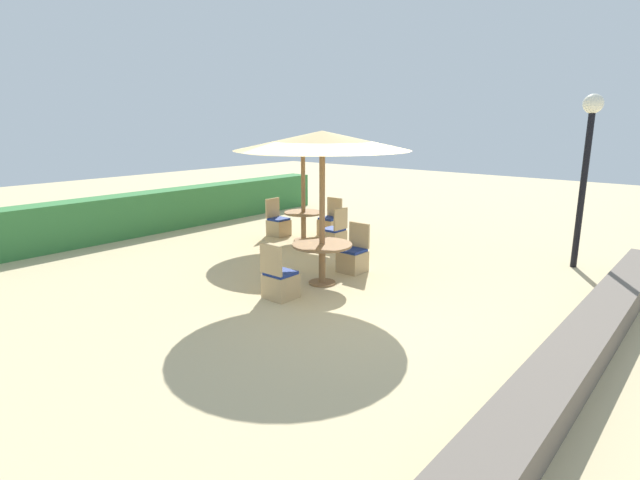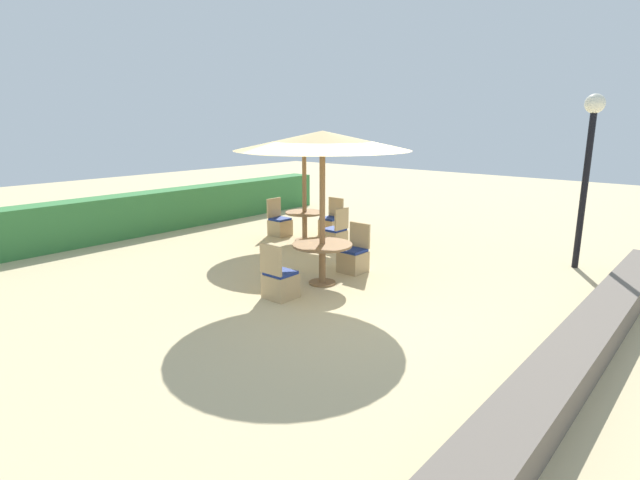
{
  "view_description": "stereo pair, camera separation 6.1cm",
  "coord_description": "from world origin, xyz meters",
  "px_view_note": "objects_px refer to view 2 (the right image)",
  "views": [
    {
      "loc": [
        -6.17,
        -4.61,
        2.85
      ],
      "look_at": [
        0.0,
        0.6,
        0.9
      ],
      "focal_mm": 28.0,
      "sensor_mm": 36.0,
      "label": 1
    },
    {
      "loc": [
        -6.13,
        -4.65,
        2.85
      ],
      "look_at": [
        0.0,
        0.6,
        0.9
      ],
      "focal_mm": 28.0,
      "sensor_mm": 36.0,
      "label": 2
    }
  ],
  "objects_px": {
    "patio_chair_back_right_south": "(335,236)",
    "round_table_center": "(322,252)",
    "lamp_post": "(590,147)",
    "round_table_back_right": "(305,219)",
    "parasol_back_right": "(304,146)",
    "patio_chair_back_right_north": "(280,225)",
    "parasol_center": "(322,141)",
    "patio_chair_center_east": "(353,258)",
    "patio_chair_back_right_east": "(331,225)",
    "patio_chair_center_west": "(280,283)"
  },
  "relations": [
    {
      "from": "lamp_post",
      "to": "round_table_center",
      "type": "bearing_deg",
      "value": 141.97
    },
    {
      "from": "patio_chair_center_east",
      "to": "round_table_center",
      "type": "bearing_deg",
      "value": 90.74
    },
    {
      "from": "parasol_center",
      "to": "patio_chair_back_right_south",
      "type": "bearing_deg",
      "value": 34.0
    },
    {
      "from": "parasol_center",
      "to": "round_table_back_right",
      "type": "relative_size",
      "value": 3.26
    },
    {
      "from": "lamp_post",
      "to": "round_table_center",
      "type": "height_order",
      "value": "lamp_post"
    },
    {
      "from": "lamp_post",
      "to": "round_table_back_right",
      "type": "bearing_deg",
      "value": 108.27
    },
    {
      "from": "lamp_post",
      "to": "patio_chair_back_right_north",
      "type": "distance_m",
      "value": 7.02
    },
    {
      "from": "parasol_center",
      "to": "patio_chair_center_east",
      "type": "relative_size",
      "value": 3.21
    },
    {
      "from": "parasol_back_right",
      "to": "patio_chair_back_right_north",
      "type": "xyz_separation_m",
      "value": [
        0.02,
        0.88,
        -2.0
      ]
    },
    {
      "from": "patio_chair_back_right_south",
      "to": "round_table_center",
      "type": "bearing_deg",
      "value": -146.0
    },
    {
      "from": "parasol_back_right",
      "to": "patio_chair_back_right_north",
      "type": "height_order",
      "value": "parasol_back_right"
    },
    {
      "from": "round_table_back_right",
      "to": "patio_chair_back_right_east",
      "type": "height_order",
      "value": "patio_chair_back_right_east"
    },
    {
      "from": "parasol_center",
      "to": "round_table_back_right",
      "type": "height_order",
      "value": "parasol_center"
    },
    {
      "from": "lamp_post",
      "to": "parasol_center",
      "type": "height_order",
      "value": "lamp_post"
    },
    {
      "from": "patio_chair_center_east",
      "to": "patio_chair_back_right_north",
      "type": "xyz_separation_m",
      "value": [
        1.27,
        3.28,
        0.0
      ]
    },
    {
      "from": "parasol_center",
      "to": "patio_chair_back_right_south",
      "type": "distance_m",
      "value": 3.43
    },
    {
      "from": "parasol_center",
      "to": "round_table_back_right",
      "type": "distance_m",
      "value": 3.82
    },
    {
      "from": "parasol_back_right",
      "to": "round_table_center",
      "type": "bearing_deg",
      "value": -132.2
    },
    {
      "from": "round_table_center",
      "to": "patio_chair_back_right_east",
      "type": "distance_m",
      "value": 3.93
    },
    {
      "from": "patio_chair_back_right_east",
      "to": "patio_chair_back_right_north",
      "type": "xyz_separation_m",
      "value": [
        -0.91,
        0.94,
        0.0
      ]
    },
    {
      "from": "lamp_post",
      "to": "patio_chair_back_right_north",
      "type": "bearing_deg",
      "value": 105.75
    },
    {
      "from": "parasol_back_right",
      "to": "round_table_back_right",
      "type": "relative_size",
      "value": 3.01
    },
    {
      "from": "round_table_center",
      "to": "patio_chair_back_right_south",
      "type": "xyz_separation_m",
      "value": [
        2.15,
        1.45,
        -0.31
      ]
    },
    {
      "from": "parasol_center",
      "to": "patio_chair_center_west",
      "type": "height_order",
      "value": "parasol_center"
    },
    {
      "from": "patio_chair_center_west",
      "to": "round_table_back_right",
      "type": "distance_m",
      "value": 4.0
    },
    {
      "from": "patio_chair_center_west",
      "to": "patio_chair_back_right_south",
      "type": "relative_size",
      "value": 1.0
    },
    {
      "from": "round_table_back_right",
      "to": "parasol_back_right",
      "type": "bearing_deg",
      "value": 0.0
    },
    {
      "from": "round_table_center",
      "to": "patio_chair_back_right_east",
      "type": "xyz_separation_m",
      "value": [
        3.13,
        2.36,
        -0.31
      ]
    },
    {
      "from": "round_table_back_right",
      "to": "patio_chair_center_west",
      "type": "bearing_deg",
      "value": -143.53
    },
    {
      "from": "round_table_back_right",
      "to": "patio_chair_back_right_south",
      "type": "xyz_separation_m",
      "value": [
        -0.04,
        -0.97,
        -0.27
      ]
    },
    {
      "from": "round_table_back_right",
      "to": "patio_chair_center_east",
      "type": "bearing_deg",
      "value": -117.53
    },
    {
      "from": "lamp_post",
      "to": "parasol_center",
      "type": "bearing_deg",
      "value": 141.97
    },
    {
      "from": "patio_chair_center_west",
      "to": "round_table_back_right",
      "type": "relative_size",
      "value": 1.01
    },
    {
      "from": "lamp_post",
      "to": "parasol_center",
      "type": "relative_size",
      "value": 1.11
    },
    {
      "from": "patio_chair_center_east",
      "to": "parasol_back_right",
      "type": "relative_size",
      "value": 0.34
    },
    {
      "from": "parasol_back_right",
      "to": "patio_chair_back_right_north",
      "type": "distance_m",
      "value": 2.19
    },
    {
      "from": "round_table_back_right",
      "to": "patio_chair_back_right_south",
      "type": "height_order",
      "value": "patio_chair_back_right_south"
    },
    {
      "from": "lamp_post",
      "to": "round_table_back_right",
      "type": "relative_size",
      "value": 3.62
    },
    {
      "from": "patio_chair_center_east",
      "to": "round_table_back_right",
      "type": "bearing_deg",
      "value": -27.53
    },
    {
      "from": "patio_chair_center_east",
      "to": "patio_chair_back_right_east",
      "type": "xyz_separation_m",
      "value": [
        2.19,
        2.35,
        0.0
      ]
    },
    {
      "from": "round_table_center",
      "to": "patio_chair_back_right_north",
      "type": "height_order",
      "value": "patio_chair_back_right_north"
    },
    {
      "from": "round_table_back_right",
      "to": "patio_chair_back_right_east",
      "type": "xyz_separation_m",
      "value": [
        0.93,
        -0.06,
        -0.27
      ]
    },
    {
      "from": "parasol_center",
      "to": "patio_chair_center_east",
      "type": "xyz_separation_m",
      "value": [
        0.94,
        0.01,
        -2.24
      ]
    },
    {
      "from": "parasol_center",
      "to": "patio_chair_back_right_east",
      "type": "relative_size",
      "value": 3.21
    },
    {
      "from": "lamp_post",
      "to": "patio_chair_center_west",
      "type": "relative_size",
      "value": 3.57
    },
    {
      "from": "patio_chair_back_right_east",
      "to": "patio_chair_back_right_north",
      "type": "distance_m",
      "value": 1.31
    },
    {
      "from": "patio_chair_center_west",
      "to": "parasol_back_right",
      "type": "bearing_deg",
      "value": 126.47
    },
    {
      "from": "parasol_center",
      "to": "round_table_center",
      "type": "bearing_deg",
      "value": 180.0
    },
    {
      "from": "patio_chair_center_west",
      "to": "patio_chair_back_right_north",
      "type": "distance_m",
      "value": 4.58
    },
    {
      "from": "lamp_post",
      "to": "patio_chair_center_east",
      "type": "height_order",
      "value": "lamp_post"
    }
  ]
}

